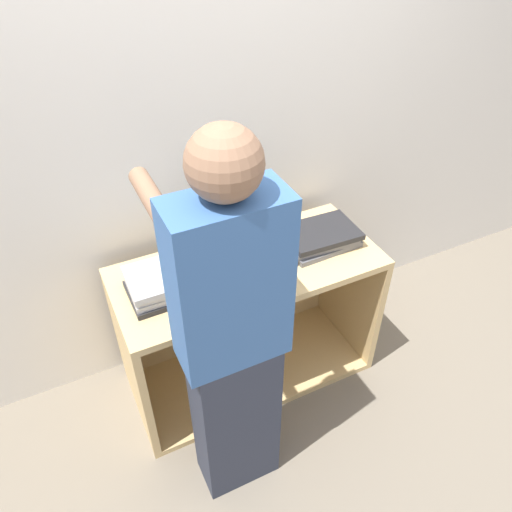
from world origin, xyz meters
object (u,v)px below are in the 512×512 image
at_px(laptop_stack_left, 169,280).
at_px(person, 232,342).
at_px(laptop_open, 243,251).
at_px(laptop_stack_right, 319,237).

distance_m(laptop_stack_left, person, 0.49).
bearing_deg(laptop_stack_left, person, -79.51).
distance_m(laptop_open, person, 0.62).
bearing_deg(laptop_stack_left, laptop_open, 8.12).
xyz_separation_m(laptop_open, person, (-0.30, -0.54, 0.05)).
relative_size(laptop_open, person, 0.20).
height_order(laptop_open, laptop_stack_right, laptop_open).
relative_size(laptop_stack_right, person, 0.22).
xyz_separation_m(laptop_stack_right, person, (-0.68, -0.49, 0.06)).
height_order(laptop_open, laptop_stack_left, laptop_open).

